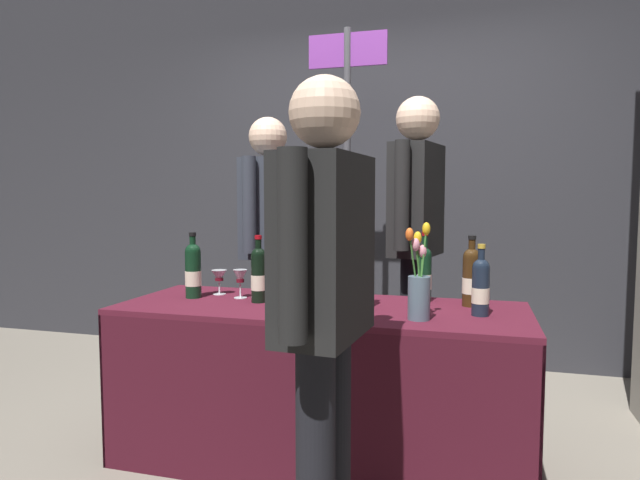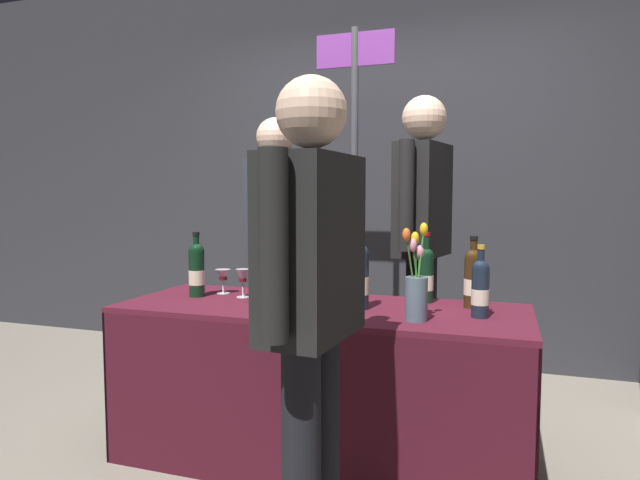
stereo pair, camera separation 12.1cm
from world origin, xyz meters
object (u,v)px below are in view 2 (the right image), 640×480
object	(u,v)px
tasting_table	(320,353)
taster_foreground_right	(312,288)
featured_wine_bottle	(426,274)
flower_vase	(416,289)
wine_glass_mid	(243,277)
wine_glass_near_vendor	(223,276)
display_bottle_0	(197,269)
vendor_presenter	(423,222)
booth_signpost	(354,171)

from	to	relation	value
tasting_table	taster_foreground_right	size ratio (longest dim) A/B	1.16
featured_wine_bottle	taster_foreground_right	world-z (taller)	taster_foreground_right
taster_foreground_right	flower_vase	bearing A→B (deg)	-16.18
wine_glass_mid	taster_foreground_right	distance (m)	1.07
tasting_table	taster_foreground_right	bearing A→B (deg)	-73.39
wine_glass_near_vendor	wine_glass_mid	bearing A→B (deg)	-24.07
display_bottle_0	wine_glass_near_vendor	xyz separation A→B (m)	(0.08, 0.12, -0.05)
tasting_table	vendor_presenter	world-z (taller)	vendor_presenter
display_bottle_0	wine_glass_mid	world-z (taller)	display_bottle_0
featured_wine_bottle	booth_signpost	size ratio (longest dim) A/B	0.15
wine_glass_mid	taster_foreground_right	bearing A→B (deg)	-52.00
featured_wine_bottle	display_bottle_0	world-z (taller)	featured_wine_bottle
tasting_table	booth_signpost	world-z (taller)	booth_signpost
wine_glass_near_vendor	booth_signpost	size ratio (longest dim) A/B	0.06
display_bottle_0	booth_signpost	distance (m)	1.18
wine_glass_near_vendor	wine_glass_mid	distance (m)	0.16
featured_wine_bottle	taster_foreground_right	xyz separation A→B (m)	(-0.22, -0.99, 0.08)
taster_foreground_right	vendor_presenter	bearing A→B (deg)	0.13
vendor_presenter	booth_signpost	bearing A→B (deg)	-98.66
flower_vase	taster_foreground_right	world-z (taller)	taster_foreground_right
tasting_table	wine_glass_mid	world-z (taller)	wine_glass_mid
wine_glass_near_vendor	taster_foreground_right	size ratio (longest dim) A/B	0.08
display_bottle_0	taster_foreground_right	bearing A→B (deg)	-41.74
wine_glass_near_vendor	wine_glass_mid	world-z (taller)	wine_glass_mid
vendor_presenter	taster_foreground_right	size ratio (longest dim) A/B	1.12
display_bottle_0	vendor_presenter	xyz separation A→B (m)	(1.01, 0.73, 0.21)
wine_glass_near_vendor	wine_glass_mid	xyz separation A→B (m)	(0.14, -0.06, 0.01)
featured_wine_bottle	flower_vase	xyz separation A→B (m)	(0.01, -0.39, -0.01)
display_bottle_0	wine_glass_near_vendor	distance (m)	0.15
wine_glass_near_vendor	booth_signpost	bearing A→B (deg)	58.34
featured_wine_bottle	wine_glass_mid	size ratio (longest dim) A/B	2.35
wine_glass_near_vendor	featured_wine_bottle	bearing A→B (deg)	5.21
tasting_table	featured_wine_bottle	distance (m)	0.62
tasting_table	wine_glass_near_vendor	distance (m)	0.66
taster_foreground_right	booth_signpost	xyz separation A→B (m)	(-0.31, 1.68, 0.43)
tasting_table	featured_wine_bottle	world-z (taller)	featured_wine_bottle
taster_foreground_right	booth_signpost	bearing A→B (deg)	15.49
flower_vase	vendor_presenter	bearing A→B (deg)	96.44
wine_glass_mid	flower_vase	xyz separation A→B (m)	(0.88, -0.24, 0.03)
flower_vase	taster_foreground_right	bearing A→B (deg)	-111.13
wine_glass_near_vendor	flower_vase	bearing A→B (deg)	-16.30
booth_signpost	display_bottle_0	bearing A→B (deg)	-122.18
flower_vase	taster_foreground_right	xyz separation A→B (m)	(-0.23, -0.60, 0.09)
flower_vase	featured_wine_bottle	bearing A→B (deg)	91.57
tasting_table	flower_vase	size ratio (longest dim) A/B	4.69
wine_glass_near_vendor	taster_foreground_right	distance (m)	1.21
featured_wine_bottle	display_bottle_0	xyz separation A→B (m)	(-1.10, -0.21, 0.00)
taster_foreground_right	featured_wine_bottle	bearing A→B (deg)	-7.58
featured_wine_bottle	wine_glass_near_vendor	world-z (taller)	featured_wine_bottle
wine_glass_near_vendor	flower_vase	xyz separation A→B (m)	(1.03, -0.30, 0.04)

